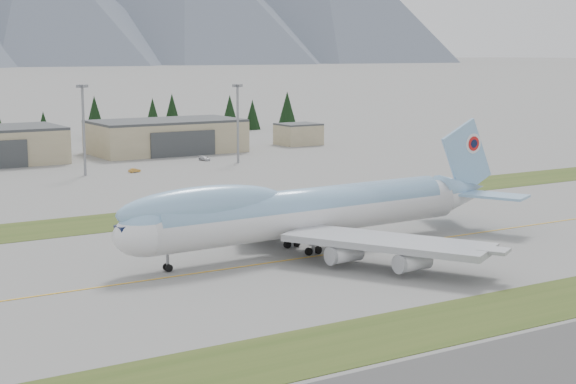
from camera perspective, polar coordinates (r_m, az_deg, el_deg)
ground at (r=140.66m, az=-0.01°, el=-4.44°), size 7000.00×7000.00×0.00m
grass_strip_near at (r=111.19m, az=10.37°, el=-8.27°), size 400.00×14.00×0.08m
grass_strip_far at (r=179.75m, az=-7.52°, el=-1.54°), size 400.00×18.00×0.08m
taxiway_line_main at (r=140.66m, az=-0.01°, el=-4.44°), size 400.00×0.40×0.02m
boeing_747_freighter at (r=146.23m, az=1.21°, el=-1.21°), size 77.59×67.29×20.54m
hangar_right at (r=292.15m, az=-7.87°, el=3.60°), size 48.00×26.60×10.80m
control_shed at (r=313.96m, az=0.68°, el=3.77°), size 14.00×12.00×7.60m
service_vehicle_b at (r=245.79m, az=-9.89°, el=1.26°), size 3.67×1.98×1.15m
service_vehicle_c at (r=269.72m, az=-5.42°, el=2.04°), size 2.63×4.77×1.31m
conifer_belt at (r=339.95m, az=-16.94°, el=4.37°), size 271.45×15.68×16.23m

